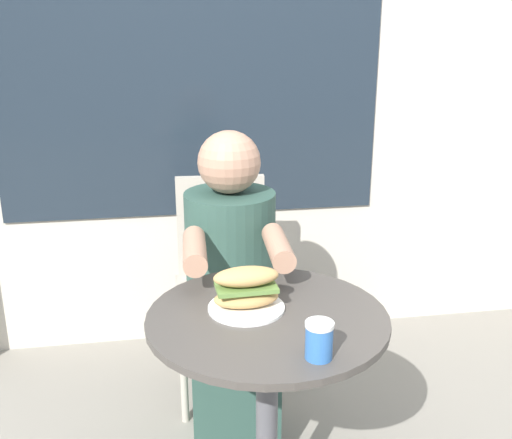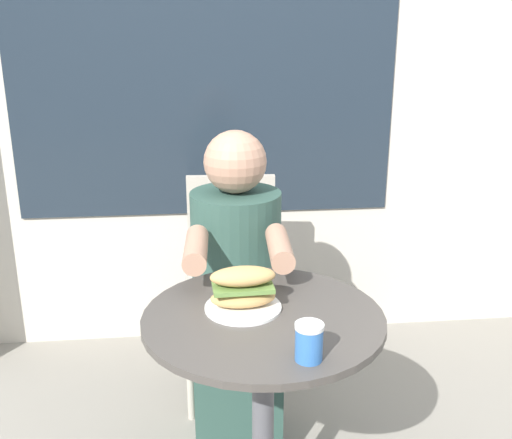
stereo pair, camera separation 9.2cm
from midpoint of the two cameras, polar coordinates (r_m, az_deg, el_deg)
The scene contains 6 objects.
storefront_wall at distance 2.66m, azimuth -5.14°, elevation 17.23°, with size 8.00×0.09×2.80m.
cafe_table at distance 1.66m, azimuth -0.59°, elevation -15.24°, with size 0.63×0.63×0.73m.
diner_chair at distance 2.39m, azimuth -4.32°, elevation -4.47°, with size 0.40×0.40×0.87m.
seated_diner at distance 2.09m, azimuth -3.59°, elevation -8.80°, with size 0.33×0.55×1.12m.
sandwich_on_plate at distance 1.57m, azimuth -2.64°, elevation -6.82°, with size 0.20×0.20×0.12m.
drink_cup at distance 1.36m, azimuth 4.06°, elevation -11.41°, with size 0.07×0.07×0.09m.
Camera 1 is at (-0.26, -1.37, 1.44)m, focal length 42.00 mm.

